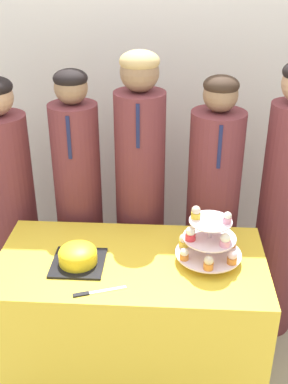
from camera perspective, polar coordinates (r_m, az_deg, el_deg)
name	(u,v)px	position (r m, az deg, el deg)	size (l,w,h in m)	color
wall_back	(146,72)	(3.07, 0.24, 14.00)	(9.00, 0.06, 2.70)	silver
table	(132,324)	(2.46, -1.43, -15.40)	(1.23, 0.63, 0.77)	yellow
round_cake	(78,255)	(2.19, -7.85, -7.46)	(0.24, 0.24, 0.10)	black
cake_knife	(91,293)	(2.04, -6.34, -11.81)	(0.22, 0.09, 0.01)	silver
cupcake_stand	(208,240)	(2.16, 7.64, -5.69)	(0.30, 0.30, 0.27)	silver
student_0	(11,214)	(2.80, -15.45, -2.47)	(0.28, 0.29, 1.48)	brown
student_1	(80,212)	(2.69, -7.63, -2.36)	(0.25, 0.26, 1.53)	brown
student_2	(140,205)	(2.62, -0.46, -1.53)	(0.26, 0.27, 1.62)	brown
student_3	(211,219)	(2.66, 7.99, -3.16)	(0.28, 0.28, 1.51)	brown
student_4	(283,212)	(2.69, 16.14, -2.24)	(0.26, 0.27, 1.58)	brown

